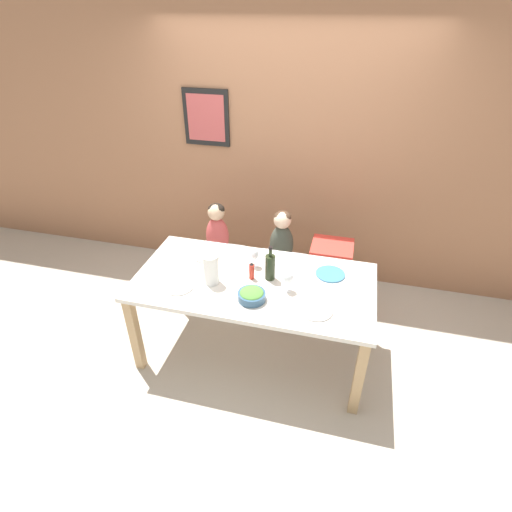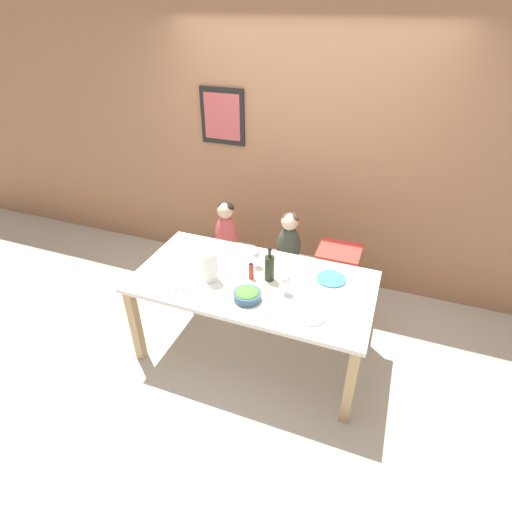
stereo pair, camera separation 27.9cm
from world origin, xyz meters
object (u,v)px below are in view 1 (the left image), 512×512
(dinner_plate_back_right, at_px, (330,274))
(salad_bowl_large, at_px, (252,295))
(chair_right_highchair, at_px, (331,260))
(dinner_plate_back_left, at_px, (206,255))
(chair_far_left, at_px, (219,259))
(chair_far_center, at_px, (280,268))
(dinner_plate_front_right, at_px, (316,310))
(wine_bottle, at_px, (270,267))
(paper_towel_roll, at_px, (211,269))
(person_child_left, at_px, (217,229))
(person_child_center, at_px, (282,237))
(wine_glass_near, at_px, (288,278))
(wine_glass_far, at_px, (254,254))
(dinner_plate_front_left, at_px, (179,286))

(dinner_plate_back_right, bearing_deg, salad_bowl_large, -139.17)
(chair_right_highchair, xyz_separation_m, dinner_plate_back_left, (-1.02, -0.48, 0.19))
(dinner_plate_back_left, xyz_separation_m, dinner_plate_back_right, (1.05, -0.01, 0.00))
(chair_far_left, xyz_separation_m, dinner_plate_back_right, (1.12, -0.50, 0.36))
(salad_bowl_large, relative_size, dinner_plate_back_right, 0.88)
(chair_far_center, height_order, dinner_plate_front_right, dinner_plate_front_right)
(wine_bottle, relative_size, paper_towel_roll, 1.19)
(person_child_left, height_order, paper_towel_roll, person_child_left)
(person_child_center, relative_size, dinner_plate_front_right, 2.28)
(chair_far_left, xyz_separation_m, paper_towel_roll, (0.24, -0.83, 0.47))
(chair_far_left, distance_m, chair_right_highchair, 1.11)
(person_child_center, distance_m, paper_towel_roll, 0.92)
(chair_right_highchair, relative_size, dinner_plate_back_right, 3.16)
(wine_bottle, xyz_separation_m, wine_glass_near, (0.16, -0.12, 0.00))
(chair_far_center, bearing_deg, person_child_left, 179.91)
(person_child_left, xyz_separation_m, dinner_plate_front_right, (1.06, -0.96, 0.02))
(chair_right_highchair, relative_size, salad_bowl_large, 3.59)
(person_child_center, xyz_separation_m, wine_glass_near, (0.20, -0.78, 0.12))
(paper_towel_roll, xyz_separation_m, wine_glass_near, (0.59, 0.04, -0.01))
(person_child_left, relative_size, wine_glass_far, 3.22)
(dinner_plate_front_left, bearing_deg, person_child_left, 91.08)
(person_child_center, relative_size, wine_glass_far, 3.22)
(chair_far_center, bearing_deg, chair_right_highchair, 0.00)
(paper_towel_roll, relative_size, dinner_plate_front_right, 1.04)
(chair_far_left, height_order, person_child_center, person_child_center)
(wine_glass_far, height_order, dinner_plate_front_right, wine_glass_far)
(wine_glass_near, height_order, dinner_plate_front_right, wine_glass_near)
(person_child_center, xyz_separation_m, salad_bowl_large, (-0.03, -0.95, 0.05))
(chair_right_highchair, height_order, dinner_plate_back_right, dinner_plate_back_right)
(wine_glass_near, bearing_deg, wine_glass_far, 142.05)
(wine_glass_far, bearing_deg, dinner_plate_back_right, 3.10)
(wine_bottle, relative_size, dinner_plate_front_right, 1.25)
(wine_glass_far, height_order, salad_bowl_large, wine_glass_far)
(wine_glass_near, height_order, dinner_plate_back_right, wine_glass_near)
(chair_right_highchair, relative_size, wine_glass_far, 4.46)
(person_child_left, height_order, person_child_center, same)
(chair_right_highchair, height_order, dinner_plate_front_right, dinner_plate_front_right)
(paper_towel_roll, xyz_separation_m, salad_bowl_large, (0.35, -0.13, -0.08))
(person_child_center, relative_size, paper_towel_roll, 2.19)
(salad_bowl_large, relative_size, dinner_plate_front_left, 0.88)
(salad_bowl_large, distance_m, dinner_plate_front_right, 0.47)
(wine_glass_near, bearing_deg, person_child_left, 136.65)
(person_child_left, bearing_deg, wine_glass_far, -46.36)
(person_child_left, bearing_deg, dinner_plate_back_right, -23.96)
(paper_towel_roll, bearing_deg, chair_far_center, 64.93)
(person_child_center, relative_size, salad_bowl_large, 2.60)
(dinner_plate_back_left, bearing_deg, chair_far_center, 40.93)
(chair_far_left, relative_size, paper_towel_roll, 1.97)
(chair_far_left, distance_m, dinner_plate_back_right, 1.28)
(chair_far_center, height_order, chair_right_highchair, chair_right_highchair)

